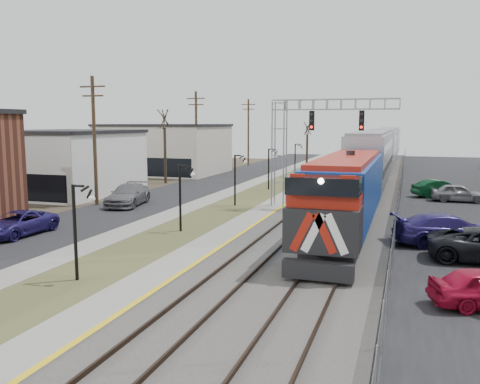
% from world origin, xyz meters
% --- Properties ---
extents(street_west, '(7.00, 120.00, 0.04)m').
position_xyz_m(street_west, '(-11.50, 35.00, 0.02)').
color(street_west, black).
rests_on(street_west, ground).
extents(sidewalk, '(2.00, 120.00, 0.08)m').
position_xyz_m(sidewalk, '(-7.00, 35.00, 0.04)').
color(sidewalk, gray).
rests_on(sidewalk, ground).
extents(grass_median, '(4.00, 120.00, 0.06)m').
position_xyz_m(grass_median, '(-4.00, 35.00, 0.03)').
color(grass_median, '#464D29').
rests_on(grass_median, ground).
extents(platform, '(2.00, 120.00, 0.24)m').
position_xyz_m(platform, '(-1.00, 35.00, 0.12)').
color(platform, gray).
rests_on(platform, ground).
extents(ballast_bed, '(8.00, 120.00, 0.20)m').
position_xyz_m(ballast_bed, '(4.00, 35.00, 0.10)').
color(ballast_bed, '#595651').
rests_on(ballast_bed, ground).
extents(platform_edge, '(0.24, 120.00, 0.01)m').
position_xyz_m(platform_edge, '(-0.12, 35.00, 0.24)').
color(platform_edge, gold).
rests_on(platform_edge, platform).
extents(track_near, '(1.58, 120.00, 0.15)m').
position_xyz_m(track_near, '(2.00, 35.00, 0.28)').
color(track_near, '#2D2119').
rests_on(track_near, ballast_bed).
extents(track_far, '(1.58, 120.00, 0.15)m').
position_xyz_m(track_far, '(5.50, 35.00, 0.28)').
color(track_far, '#2D2119').
rests_on(track_far, ballast_bed).
extents(train, '(3.00, 85.85, 5.33)m').
position_xyz_m(train, '(5.50, 54.70, 2.92)').
color(train, '#133D9D').
rests_on(train, ground).
extents(signal_gantry, '(9.00, 1.07, 8.15)m').
position_xyz_m(signal_gantry, '(1.22, 27.99, 5.59)').
color(signal_gantry, gray).
rests_on(signal_gantry, ground).
extents(lampposts, '(0.14, 62.14, 4.00)m').
position_xyz_m(lampposts, '(-4.00, 18.29, 2.00)').
color(lampposts, black).
rests_on(lampposts, ground).
extents(utility_poles, '(0.28, 80.28, 10.00)m').
position_xyz_m(utility_poles, '(-14.50, 25.00, 5.00)').
color(utility_poles, '#4C3823').
rests_on(utility_poles, ground).
extents(fence, '(0.04, 120.00, 1.60)m').
position_xyz_m(fence, '(8.20, 35.00, 0.80)').
color(fence, gray).
rests_on(fence, ground).
extents(buildings_west, '(14.00, 67.00, 7.00)m').
position_xyz_m(buildings_west, '(-21.00, 24.21, 3.01)').
color(buildings_west, beige).
rests_on(buildings_west, ground).
extents(bare_trees, '(12.30, 42.30, 5.95)m').
position_xyz_m(bare_trees, '(-12.66, 38.91, 2.70)').
color(bare_trees, '#382D23').
rests_on(bare_trees, ground).
extents(car_lot_d, '(6.14, 3.98, 1.66)m').
position_xyz_m(car_lot_d, '(10.85, 19.35, 0.83)').
color(car_lot_d, navy).
rests_on(car_lot_d, ground).
extents(car_lot_e, '(4.32, 1.75, 1.47)m').
position_xyz_m(car_lot_e, '(12.76, 35.60, 0.73)').
color(car_lot_e, gray).
rests_on(car_lot_e, ground).
extents(car_lot_f, '(4.78, 3.29, 1.49)m').
position_xyz_m(car_lot_f, '(11.39, 37.98, 0.75)').
color(car_lot_f, '#0D4322').
rests_on(car_lot_f, ground).
extents(car_street_a, '(2.39, 4.98, 1.37)m').
position_xyz_m(car_street_a, '(-12.41, 14.10, 0.68)').
color(car_street_a, navy).
rests_on(car_street_a, ground).
extents(car_street_b, '(3.37, 6.02, 1.65)m').
position_xyz_m(car_street_b, '(-11.97, 25.50, 0.82)').
color(car_street_b, slate).
rests_on(car_street_b, ground).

